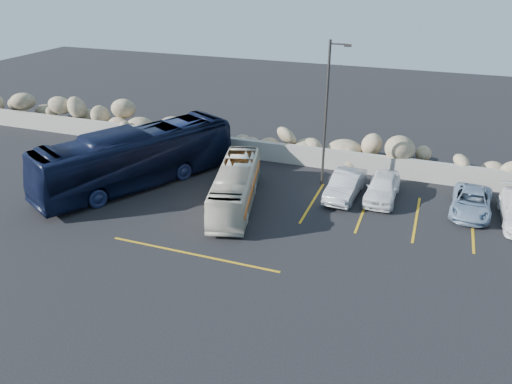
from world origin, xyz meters
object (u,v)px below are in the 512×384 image
(vintage_bus, at_px, (235,186))
(car_d, at_px, (471,202))
(car_b, at_px, (345,185))
(lamppost, at_px, (327,111))
(car_a, at_px, (382,187))
(tour_coach, at_px, (136,157))

(vintage_bus, height_order, car_d, vintage_bus)
(car_d, bearing_deg, car_b, -172.91)
(lamppost, bearing_deg, car_a, -13.13)
(vintage_bus, bearing_deg, car_a, 11.15)
(car_a, bearing_deg, car_b, -167.52)
(car_a, distance_m, car_b, 1.94)
(lamppost, distance_m, tour_coach, 10.84)
(car_a, distance_m, car_d, 4.43)
(lamppost, xyz_separation_m, car_d, (7.83, -0.82, -3.73))
(tour_coach, relative_size, car_a, 2.94)
(car_a, relative_size, car_b, 0.98)
(car_b, bearing_deg, car_d, 7.80)
(lamppost, relative_size, car_a, 2.02)
(vintage_bus, xyz_separation_m, car_a, (7.06, 3.36, -0.38))
(car_b, height_order, car_d, car_b)
(vintage_bus, relative_size, car_a, 1.91)
(lamppost, height_order, car_d, lamppost)
(vintage_bus, bearing_deg, tour_coach, 160.93)
(lamppost, height_order, vintage_bus, lamppost)
(vintage_bus, bearing_deg, car_d, 1.87)
(vintage_bus, height_order, car_b, vintage_bus)
(vintage_bus, relative_size, tour_coach, 0.65)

